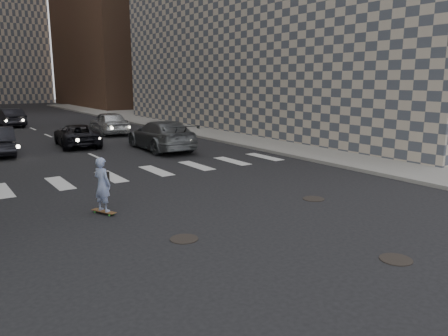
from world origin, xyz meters
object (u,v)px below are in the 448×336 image
at_px(traffic_car_e, 10,117).
at_px(traffic_car_b, 161,135).
at_px(traffic_car_c, 77,135).
at_px(traffic_car_d, 109,123).
at_px(skateboarder, 102,185).

bearing_deg(traffic_car_e, traffic_car_b, 101.18).
xyz_separation_m(traffic_car_b, traffic_car_e, (-4.87, 18.00, -0.07)).
relative_size(traffic_car_c, traffic_car_d, 0.97).
bearing_deg(traffic_car_c, traffic_car_e, -78.13).
bearing_deg(traffic_car_c, traffic_car_d, -122.07).
height_order(traffic_car_b, traffic_car_d, traffic_car_b).
relative_size(skateboarder, traffic_car_d, 0.36).
xyz_separation_m(skateboarder, traffic_car_b, (6.66, 9.67, -0.07)).
xyz_separation_m(traffic_car_b, traffic_car_d, (0.12, 8.55, -0.01)).
relative_size(skateboarder, traffic_car_e, 0.37).
bearing_deg(traffic_car_e, skateboarder, 82.34).
relative_size(skateboarder, traffic_car_b, 0.30).
height_order(traffic_car_b, traffic_car_e, traffic_car_b).
relative_size(traffic_car_d, traffic_car_e, 1.05).
xyz_separation_m(traffic_car_c, traffic_car_d, (3.58, 4.55, 0.17)).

